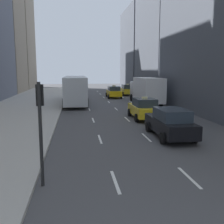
# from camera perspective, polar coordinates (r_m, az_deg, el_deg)

# --- Properties ---
(sidewalk_left) EXTENTS (8.00, 66.00, 0.15)m
(sidewalk_left) POSITION_cam_1_polar(r_m,az_deg,el_deg) (28.63, -18.79, 0.70)
(sidewalk_left) COLOR #ADAAA3
(sidewalk_left) RESTS_ON ground
(lane_markings) EXTENTS (5.72, 56.00, 0.01)m
(lane_markings) POSITION_cam_1_polar(r_m,az_deg,el_deg) (24.51, 1.96, -0.31)
(lane_markings) COLOR white
(lane_markings) RESTS_ON ground
(building_row_right) EXTENTS (6.00, 60.81, 32.31)m
(building_row_right) POSITION_cam_1_polar(r_m,az_deg,el_deg) (35.18, 16.25, 22.24)
(building_row_right) COLOR #A89E89
(building_row_right) RESTS_ON ground
(taxi_lead) EXTENTS (2.02, 4.40, 1.87)m
(taxi_lead) POSITION_cam_1_polar(r_m,az_deg,el_deg) (43.03, 3.34, 4.86)
(taxi_lead) COLOR yellow
(taxi_lead) RESTS_ON ground
(taxi_second) EXTENTS (2.02, 4.40, 1.87)m
(taxi_second) POSITION_cam_1_polar(r_m,az_deg,el_deg) (38.70, 0.39, 4.42)
(taxi_second) COLOR yellow
(taxi_second) RESTS_ON ground
(taxi_third) EXTENTS (2.02, 4.40, 1.87)m
(taxi_third) POSITION_cam_1_polar(r_m,az_deg,el_deg) (21.79, 6.94, 0.79)
(taxi_third) COLOR yellow
(taxi_third) RESTS_ON ground
(sedan_black_near) EXTENTS (2.02, 4.74, 1.75)m
(sedan_black_near) POSITION_cam_1_polar(r_m,az_deg,el_deg) (16.01, 12.54, -2.30)
(sedan_black_near) COLOR black
(sedan_black_near) RESTS_ON ground
(city_bus) EXTENTS (2.80, 11.61, 3.25)m
(city_bus) POSITION_cam_1_polar(r_m,az_deg,el_deg) (31.94, -8.01, 4.99)
(city_bus) COLOR #B7BCC1
(city_bus) RESTS_ON ground
(box_truck) EXTENTS (2.58, 8.40, 3.15)m
(box_truck) POSITION_cam_1_polar(r_m,az_deg,el_deg) (31.65, 7.45, 4.83)
(box_truck) COLOR silver
(box_truck) RESTS_ON ground
(traffic_light_pole) EXTENTS (0.24, 0.42, 3.60)m
(traffic_light_pole) POSITION_cam_1_polar(r_m,az_deg,el_deg) (9.17, -15.34, -1.09)
(traffic_light_pole) COLOR black
(traffic_light_pole) RESTS_ON ground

